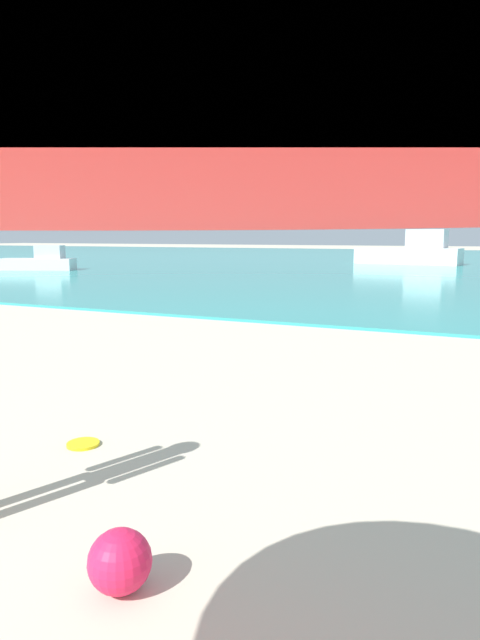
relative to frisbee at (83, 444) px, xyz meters
The scene contains 5 objects.
water 36.65m from the frisbee, 89.42° to the left, with size 160.00×60.00×0.06m, color teal.
frisbee is the anchor object (origin of this frame).
boat_near 24.47m from the frisbee, 135.39° to the left, with size 3.74×2.45×1.22m.
boat_far 30.91m from the frisbee, 92.82° to the left, with size 6.23×2.69×2.05m.
beach_ball 2.06m from the frisbee, 44.30° to the right, with size 0.32×0.32×0.32m, color #E51E4C.
Camera 1 is at (2.69, 1.57, 1.75)m, focal length 30.87 mm.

